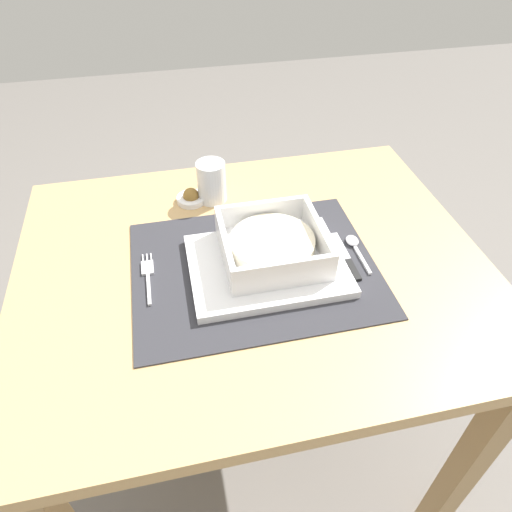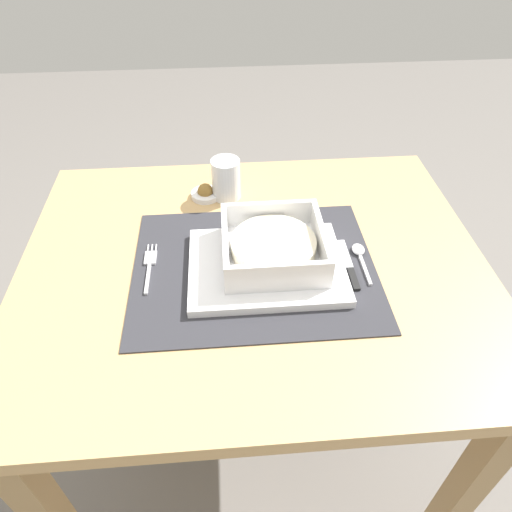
{
  "view_description": "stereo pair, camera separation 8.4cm",
  "coord_description": "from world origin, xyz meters",
  "px_view_note": "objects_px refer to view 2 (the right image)",
  "views": [
    {
      "loc": [
        -0.13,
        -0.63,
        1.31
      ],
      "look_at": [
        0.0,
        -0.02,
        0.75
      ],
      "focal_mm": 32.47,
      "sensor_mm": 36.0,
      "label": 1
    },
    {
      "loc": [
        -0.05,
        -0.64,
        1.31
      ],
      "look_at": [
        0.0,
        -0.02,
        0.75
      ],
      "focal_mm": 32.47,
      "sensor_mm": 36.0,
      "label": 2
    }
  ],
  "objects_px": {
    "dining_table": "(254,301)",
    "porridge_bowl": "(273,247)",
    "drinking_glass": "(226,180)",
    "condiment_saucer": "(205,193)",
    "spoon": "(360,253)",
    "fork": "(150,264)",
    "butter_knife": "(350,267)"
  },
  "relations": [
    {
      "from": "spoon",
      "to": "drinking_glass",
      "type": "bearing_deg",
      "value": 134.82
    },
    {
      "from": "dining_table",
      "to": "drinking_glass",
      "type": "distance_m",
      "value": 0.27
    },
    {
      "from": "porridge_bowl",
      "to": "fork",
      "type": "relative_size",
      "value": 1.38
    },
    {
      "from": "fork",
      "to": "spoon",
      "type": "distance_m",
      "value": 0.39
    },
    {
      "from": "dining_table",
      "to": "butter_knife",
      "type": "xyz_separation_m",
      "value": [
        0.17,
        -0.04,
        0.12
      ]
    },
    {
      "from": "dining_table",
      "to": "butter_knife",
      "type": "relative_size",
      "value": 6.6
    },
    {
      "from": "dining_table",
      "to": "fork",
      "type": "xyz_separation_m",
      "value": [
        -0.19,
        0.0,
        0.12
      ]
    },
    {
      "from": "porridge_bowl",
      "to": "spoon",
      "type": "distance_m",
      "value": 0.17
    },
    {
      "from": "dining_table",
      "to": "porridge_bowl",
      "type": "distance_m",
      "value": 0.16
    },
    {
      "from": "porridge_bowl",
      "to": "condiment_saucer",
      "type": "height_order",
      "value": "porridge_bowl"
    },
    {
      "from": "condiment_saucer",
      "to": "drinking_glass",
      "type": "bearing_deg",
      "value": -1.65
    },
    {
      "from": "porridge_bowl",
      "to": "condiment_saucer",
      "type": "relative_size",
      "value": 2.9
    },
    {
      "from": "fork",
      "to": "porridge_bowl",
      "type": "bearing_deg",
      "value": -5.02
    },
    {
      "from": "fork",
      "to": "condiment_saucer",
      "type": "relative_size",
      "value": 2.09
    },
    {
      "from": "drinking_glass",
      "to": "condiment_saucer",
      "type": "xyz_separation_m",
      "value": [
        -0.05,
        0.0,
        -0.03
      ]
    },
    {
      "from": "fork",
      "to": "drinking_glass",
      "type": "distance_m",
      "value": 0.26
    },
    {
      "from": "dining_table",
      "to": "porridge_bowl",
      "type": "xyz_separation_m",
      "value": [
        0.04,
        -0.01,
        0.15
      ]
    },
    {
      "from": "dining_table",
      "to": "fork",
      "type": "height_order",
      "value": "fork"
    },
    {
      "from": "drinking_glass",
      "to": "spoon",
      "type": "bearing_deg",
      "value": -41.97
    },
    {
      "from": "butter_knife",
      "to": "porridge_bowl",
      "type": "bearing_deg",
      "value": 165.47
    },
    {
      "from": "fork",
      "to": "spoon",
      "type": "relative_size",
      "value": 1.22
    },
    {
      "from": "porridge_bowl",
      "to": "drinking_glass",
      "type": "relative_size",
      "value": 2.03
    },
    {
      "from": "porridge_bowl",
      "to": "condiment_saucer",
      "type": "xyz_separation_m",
      "value": [
        -0.13,
        0.23,
        -0.03
      ]
    },
    {
      "from": "porridge_bowl",
      "to": "fork",
      "type": "bearing_deg",
      "value": 177.23
    },
    {
      "from": "spoon",
      "to": "porridge_bowl",
      "type": "bearing_deg",
      "value": 179.02
    },
    {
      "from": "fork",
      "to": "butter_knife",
      "type": "height_order",
      "value": "butter_knife"
    },
    {
      "from": "porridge_bowl",
      "to": "spoon",
      "type": "relative_size",
      "value": 1.69
    },
    {
      "from": "porridge_bowl",
      "to": "condiment_saucer",
      "type": "distance_m",
      "value": 0.26
    },
    {
      "from": "dining_table",
      "to": "condiment_saucer",
      "type": "distance_m",
      "value": 0.27
    },
    {
      "from": "dining_table",
      "to": "drinking_glass",
      "type": "relative_size",
      "value": 9.75
    },
    {
      "from": "condiment_saucer",
      "to": "butter_knife",
      "type": "bearing_deg",
      "value": -44.06
    },
    {
      "from": "dining_table",
      "to": "condiment_saucer",
      "type": "height_order",
      "value": "condiment_saucer"
    }
  ]
}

